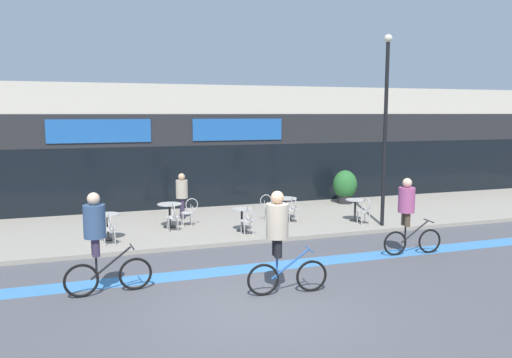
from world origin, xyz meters
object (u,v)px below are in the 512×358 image
Objects in this scene: bistro_table_2 at (242,215)px; pedestrian_near_end at (182,192)px; bistro_table_3 at (286,204)px; lamp_post at (386,119)px; bistro_table_0 at (108,221)px; cafe_chair_3_side at (269,206)px; planter_pot at (345,186)px; bistro_table_4 at (355,206)px; bistro_table_1 at (170,210)px; cafe_chair_3_near at (293,208)px; cafe_chair_1_near at (173,215)px; cafe_chair_2_near at (248,219)px; cyclist_0 at (280,234)px; cyclist_2 at (98,236)px; cafe_chair_0_near at (109,227)px; cafe_chair_1_side at (189,210)px; cyclist_1 at (408,210)px; cafe_chair_4_near at (365,209)px.

pedestrian_near_end is at bearing 120.24° from bistro_table_2.
lamp_post reaches higher than bistro_table_3.
cafe_chair_3_side reaches higher than bistro_table_0.
planter_pot is 0.85× the size of pedestrian_near_end.
bistro_table_4 is (8.06, 0.01, -0.02)m from bistro_table_0.
cafe_chair_3_near is (3.97, -0.70, -0.03)m from bistro_table_1.
cafe_chair_3_near is (5.91, 0.36, -0.03)m from bistro_table_0.
cafe_chair_3_side reaches higher than bistro_table_1.
cafe_chair_1_near reaches higher than bistro_table_3.
cafe_chair_2_near is 1.00× the size of cafe_chair_3_near.
cafe_chair_1_near is at bearing -167.86° from cafe_chair_3_side.
cyclist_0 is 3.72m from cyclist_2.
cafe_chair_0_near is 1.00× the size of cafe_chair_1_side.
cafe_chair_3_near is at bearing 31.04° from cyclist_2.
cafe_chair_3_side is at bearing -152.53° from planter_pot.
cyclist_1 is (4.29, 1.65, -0.09)m from cyclist_0.
planter_pot reaches higher than cafe_chair_2_near.
cyclist_0 is 1.01× the size of cyclist_2.
bistro_table_4 is at bearing -24.48° from bistro_table_3.
bistro_table_0 is 9.87m from planter_pot.
cyclist_1 is at bearing 136.82° from cafe_chair_1_side.
lamp_post reaches higher than cafe_chair_0_near.
cafe_chair_2_near reaches higher than bistro_table_0.
lamp_post reaches higher than cyclist_0.
bistro_table_2 is at bearing -31.11° from bistro_table_1.
bistro_table_2 is 0.78× the size of cafe_chair_2_near.
cafe_chair_0_near is 5.74m from cyclist_0.
bistro_table_0 is at bearing 23.17° from cafe_chair_1_side.
cafe_chair_4_near is (8.05, 0.01, 0.00)m from cafe_chair_0_near.
bistro_table_3 is 0.84× the size of cafe_chair_4_near.
cafe_chair_1_near is (0.00, -0.63, -0.03)m from bistro_table_1.
lamp_post reaches higher than bistro_table_2.
bistro_table_1 reaches higher than bistro_table_0.
bistro_table_1 is 2.38m from bistro_table_2.
bistro_table_4 is 0.63m from cafe_chair_4_near.
cyclist_2 reaches higher than cafe_chair_3_side.
cafe_chair_3_side is at bearing -82.21° from cafe_chair_1_near.
cafe_chair_2_near is at bearing 33.15° from cyclist_2.
cafe_chair_1_side is at bearing 72.39° from cafe_chair_4_near.
cafe_chair_1_side is 0.67× the size of planter_pot.
cafe_chair_3_near is (3.97, -0.08, 0.00)m from cafe_chair_1_near.
pedestrian_near_end reaches higher than bistro_table_0.
cyclist_1 reaches higher than bistro_table_0.
cafe_chair_4_near is 6.22m from pedestrian_near_end.
cafe_chair_1_near is 0.41× the size of cyclist_0.
cafe_chair_0_near is at bearing 79.61° from cyclist_2.
cyclist_1 reaches higher than cafe_chair_2_near.
cafe_chair_1_near is 5.96m from cyclist_0.
cafe_chair_4_near is at bearing -91.03° from cafe_chair_2_near.
cafe_chair_1_side is 6.87m from cyclist_1.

